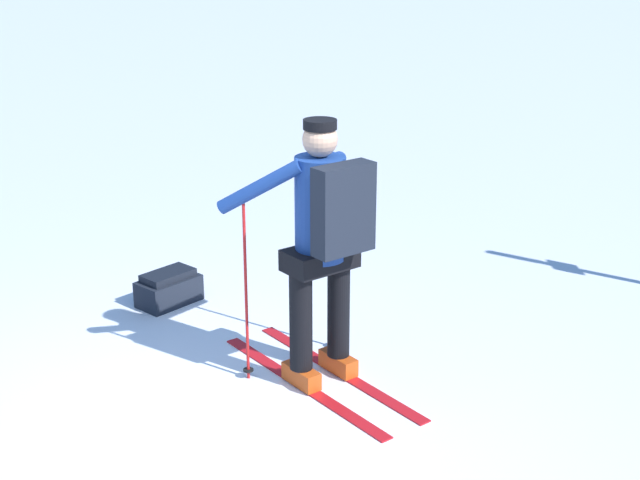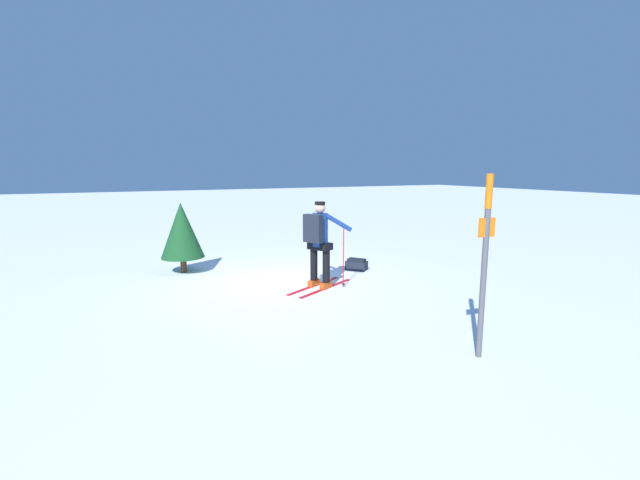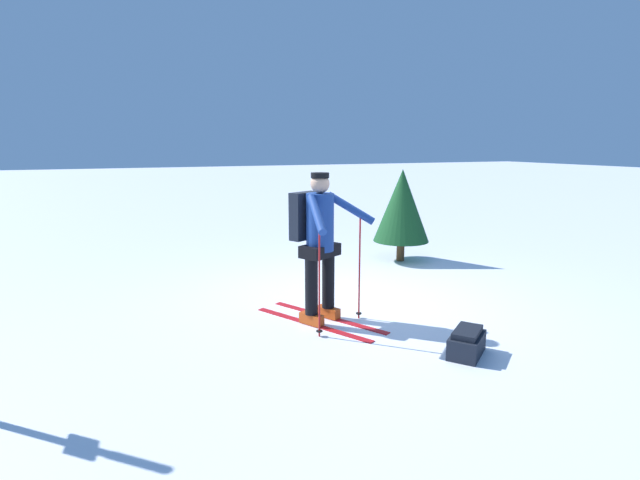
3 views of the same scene
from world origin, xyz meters
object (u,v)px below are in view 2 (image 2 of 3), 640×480
object	(u,v)px
skier	(319,239)
dropped_backpack	(357,265)
pine_tree	(182,230)
trail_marker	(485,252)

from	to	relation	value
skier	dropped_backpack	bearing A→B (deg)	33.67
pine_tree	dropped_backpack	bearing A→B (deg)	-22.54
trail_marker	skier	bearing A→B (deg)	96.39
pine_tree	skier	bearing A→B (deg)	-48.14
dropped_backpack	trail_marker	size ratio (longest dim) A/B	0.24
trail_marker	pine_tree	bearing A→B (deg)	113.04
dropped_backpack	pine_tree	size ratio (longest dim) A/B	0.34
dropped_backpack	trail_marker	xyz separation A→B (m)	(-1.06, -4.83, 1.26)
trail_marker	pine_tree	world-z (taller)	trail_marker
trail_marker	pine_tree	size ratio (longest dim) A/B	1.43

